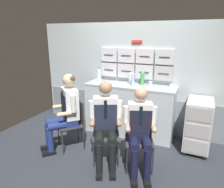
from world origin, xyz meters
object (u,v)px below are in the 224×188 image
object	(u,v)px
folding_chair_left	(75,119)
folding_chair_right	(139,132)
crew_member_right	(140,128)
folding_chair_center	(106,127)
coffee_cup_white	(171,86)
crew_member_center	(106,121)
water_bottle_clear	(131,78)
crew_member_left	(66,109)
service_trolley	(198,124)

from	to	relation	value
folding_chair_left	folding_chair_right	bearing A→B (deg)	-2.81
crew_member_right	folding_chair_left	bearing A→B (deg)	170.28
folding_chair_center	folding_chair_right	xyz separation A→B (m)	(0.52, 0.04, 0.00)
folding_chair_right	coffee_cup_white	distance (m)	1.17
folding_chair_right	crew_member_right	distance (m)	0.22
crew_member_center	folding_chair_center	bearing A→B (deg)	115.09
folding_chair_center	water_bottle_clear	world-z (taller)	water_bottle_clear
water_bottle_clear	crew_member_right	bearing A→B (deg)	-64.54
crew_member_left	crew_member_center	world-z (taller)	crew_member_left
folding_chair_right	coffee_cup_white	world-z (taller)	coffee_cup_white
crew_member_right	folding_chair_right	bearing A→B (deg)	111.88
coffee_cup_white	folding_chair_right	bearing A→B (deg)	-105.31
crew_member_left	coffee_cup_white	xyz separation A→B (m)	(1.53, 1.08, 0.31)
folding_chair_left	crew_member_right	size ratio (longest dim) A/B	0.69
water_bottle_clear	coffee_cup_white	xyz separation A→B (m)	(0.77, 0.02, -0.09)
crew_member_left	crew_member_right	bearing A→B (deg)	-3.92
folding_chair_left	crew_member_center	bearing A→B (deg)	-19.18
folding_chair_left	service_trolley	bearing A→B (deg)	20.69
crew_member_left	water_bottle_clear	distance (m)	1.37
folding_chair_center	folding_chair_right	bearing A→B (deg)	4.64
folding_chair_center	coffee_cup_white	world-z (taller)	coffee_cup_white
folding_chair_center	coffee_cup_white	distance (m)	1.42
service_trolley	water_bottle_clear	xyz separation A→B (m)	(-1.28, 0.21, 0.64)
crew_member_left	folding_chair_right	xyz separation A→B (m)	(1.26, 0.06, -0.21)
coffee_cup_white	crew_member_right	bearing A→B (deg)	-100.55
service_trolley	crew_member_right	distance (m)	1.21
crew_member_left	service_trolley	bearing A→B (deg)	22.59
crew_member_left	folding_chair_left	bearing A→B (deg)	48.69
service_trolley	coffee_cup_white	size ratio (longest dim) A/B	14.58
water_bottle_clear	crew_member_center	bearing A→B (deg)	-88.36
folding_chair_left	folding_chair_right	world-z (taller)	same
service_trolley	crew_member_right	size ratio (longest dim) A/B	0.73
crew_member_left	folding_chair_center	world-z (taller)	crew_member_left
folding_chair_left	crew_member_right	world-z (taller)	crew_member_right
crew_member_left	folding_chair_center	size ratio (longest dim) A/B	1.55
crew_member_center	folding_chair_right	size ratio (longest dim) A/B	1.51
folding_chair_center	crew_member_right	size ratio (longest dim) A/B	0.69
folding_chair_right	crew_member_center	bearing A→B (deg)	-157.61
water_bottle_clear	coffee_cup_white	size ratio (longest dim) A/B	4.10
crew_member_right	crew_member_left	bearing A→B (deg)	176.08
folding_chair_center	water_bottle_clear	bearing A→B (deg)	88.15
crew_member_center	folding_chair_right	bearing A→B (deg)	22.39
crew_member_right	folding_chair_center	bearing A→B (deg)	169.37
folding_chair_left	water_bottle_clear	size ratio (longest dim) A/B	3.38
crew_member_center	crew_member_right	distance (m)	0.52
folding_chair_right	coffee_cup_white	bearing A→B (deg)	74.69
service_trolley	water_bottle_clear	distance (m)	1.44
crew_member_center	folding_chair_right	world-z (taller)	crew_member_center
crew_member_right	water_bottle_clear	size ratio (longest dim) A/B	4.90
crew_member_center	coffee_cup_white	bearing A→B (deg)	58.69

